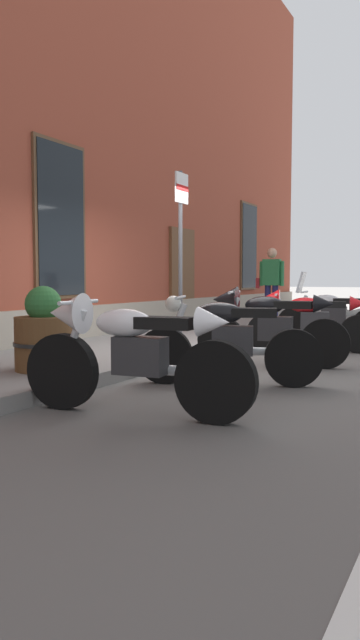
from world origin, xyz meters
name	(u,v)px	position (x,y,z in m)	size (l,w,h in m)	color
ground_plane	(195,360)	(0.00, 0.00, 0.00)	(140.00, 140.00, 0.00)	#565451
sidewalk	(123,350)	(0.00, 1.22, 0.08)	(30.98, 2.45, 0.15)	slate
motorcycle_white_sport	(127,349)	(-3.13, -0.93, 0.57)	(0.62, 2.12, 1.04)	black
motorcycle_black_naked	(226,341)	(-1.49, -1.14, 0.48)	(0.88, 1.96, 0.98)	black
motorcycle_black_sport	(266,323)	(0.01, -1.06, 0.58)	(0.66, 2.02, 1.06)	black
motorcycle_red_sport	(306,317)	(1.70, -1.14, 0.55)	(0.78, 2.02, 1.00)	black
motorcycle_silver_touring	(337,313)	(3.22, -1.29, 0.54)	(0.63, 1.99, 1.30)	black
pedestrian_striped_shirt	(271,280)	(5.41, 0.72, 1.13)	(0.23, 0.66, 1.72)	#1E1E4C
parking_sign	(181,234)	(0.28, 0.37, 1.82)	(0.36, 0.07, 2.59)	#4C4C51
barrel_planter	(44,336)	(-2.37, 0.68, 0.54)	(0.66, 0.66, 0.93)	brown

